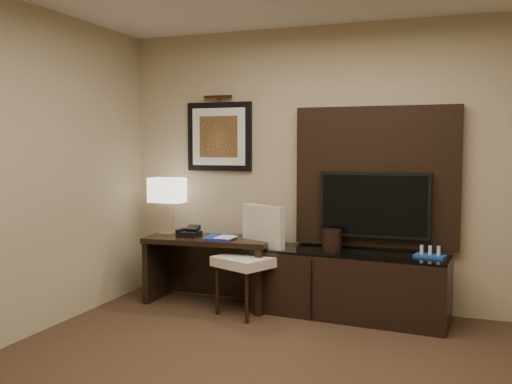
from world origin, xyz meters
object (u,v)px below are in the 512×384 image
at_px(tv, 374,205).
at_px(minibar_tray, 430,252).
at_px(table_lamp, 167,207).
at_px(ice_bucket, 332,240).
at_px(desk, 210,271).
at_px(desk_phone, 189,231).
at_px(credenza, 349,285).
at_px(desk_chair, 247,260).

distance_m(tv, minibar_tray, 0.66).
relative_size(table_lamp, minibar_tray, 2.15).
relative_size(table_lamp, ice_bucket, 2.80).
relative_size(desk, desk_phone, 6.14).
bearing_deg(credenza, tv, 50.01).
bearing_deg(desk_phone, desk_chair, -13.87).
xyz_separation_m(tv, minibar_tray, (0.51, -0.19, -0.37)).
height_order(table_lamp, minibar_tray, table_lamp).
height_order(credenza, desk_chair, desk_chair).
xyz_separation_m(desk, desk_chair, (0.47, -0.21, 0.18)).
height_order(desk, ice_bucket, ice_bucket).
relative_size(credenza, ice_bucket, 8.92).
distance_m(desk, ice_bucket, 1.27).
height_order(tv, ice_bucket, tv).
relative_size(desk, credenza, 0.71).
height_order(desk_chair, desk_phone, desk_chair).
bearing_deg(tv, table_lamp, -176.37).
distance_m(desk_chair, minibar_tray, 1.62).
relative_size(desk, ice_bucket, 6.33).
xyz_separation_m(desk, credenza, (1.37, 0.01, -0.03)).
bearing_deg(desk_chair, desk, -178.92).
relative_size(desk_chair, minibar_tray, 4.00).
bearing_deg(desk, desk_phone, -176.90).
height_order(desk_phone, minibar_tray, desk_phone).
relative_size(desk, minibar_tray, 4.87).
relative_size(desk_chair, table_lamp, 1.86).
distance_m(credenza, desk_chair, 0.95).
xyz_separation_m(desk_phone, minibar_tray, (2.28, 0.04, -0.07)).
relative_size(desk_chair, ice_bucket, 5.20).
distance_m(table_lamp, minibar_tray, 2.59).
bearing_deg(ice_bucket, desk_phone, -178.20).
bearing_deg(minibar_tray, table_lamp, 178.74).
xyz_separation_m(tv, table_lamp, (-2.07, -0.13, -0.08)).
bearing_deg(table_lamp, desk, -8.00).
bearing_deg(ice_bucket, table_lamp, 178.28).
bearing_deg(desk_chair, credenza, 38.25).
bearing_deg(minibar_tray, tv, 159.73).
height_order(credenza, tv, tv).
relative_size(credenza, desk_chair, 1.71).
bearing_deg(table_lamp, credenza, -1.80).
height_order(credenza, ice_bucket, ice_bucket).
bearing_deg(desk_chair, minibar_tray, 32.57).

